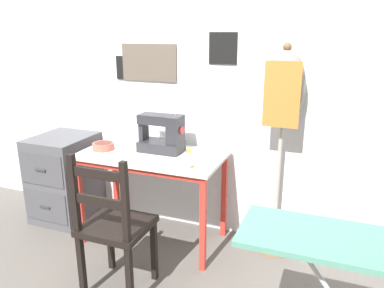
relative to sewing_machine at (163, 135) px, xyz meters
name	(u,v)px	position (x,y,z in m)	size (l,w,h in m)	color
ground_plane	(137,257)	(-0.06, -0.36, -0.86)	(14.00, 14.00, 0.00)	#5B5651
wall_back	(170,75)	(-0.06, 0.28, 0.41)	(10.00, 0.07, 2.55)	silver
sewing_table	(151,165)	(-0.06, -0.09, -0.23)	(1.09, 0.58, 0.72)	silver
sewing_machine	(163,135)	(0.00, 0.00, 0.00)	(0.35, 0.19, 0.31)	#28282D
fabric_bowl	(103,146)	(-0.46, -0.12, -0.11)	(0.17, 0.17, 0.05)	#B25647
scissors	(196,168)	(0.36, -0.25, -0.13)	(0.14, 0.08, 0.01)	silver
thread_spool_near_machine	(189,151)	(0.19, 0.04, -0.12)	(0.04, 0.04, 0.04)	yellow
wooden_chair	(114,227)	(0.00, -0.73, -0.41)	(0.40, 0.38, 0.95)	black
filing_cabinet	(65,177)	(-0.97, -0.01, -0.49)	(0.46, 0.56, 0.75)	#4C4C51
dress_form	(283,106)	(0.86, 0.15, 0.25)	(0.32, 0.32, 1.54)	#846647
ironing_board	(374,257)	(1.39, -1.07, -0.07)	(1.03, 0.34, 0.85)	#518E7A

